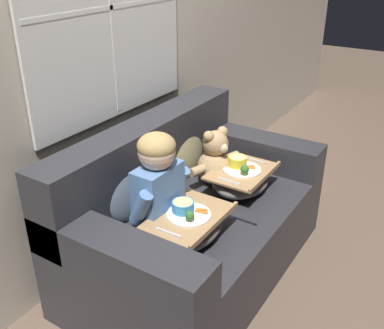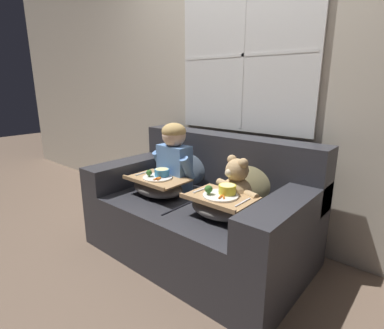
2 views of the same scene
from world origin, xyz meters
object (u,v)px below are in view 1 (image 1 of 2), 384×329
Objects in this scene: throw_pillow_behind_child at (125,187)px; lap_tray_child at (189,226)px; throw_pillow_behind_teddy at (185,149)px; child_figure at (158,178)px; lap_tray_teddy at (241,179)px; couch at (190,220)px; teddy_bear at (216,161)px.

throw_pillow_behind_child is 0.86× the size of lap_tray_child.
throw_pillow_behind_child is 1.01× the size of throw_pillow_behind_teddy.
lap_tray_teddy is at bearing -17.48° from child_figure.
lap_tray_teddy is (0.59, 0.00, 0.00)m from lap_tray_child.
throw_pillow_behind_child reaches higher than throw_pillow_behind_teddy.
throw_pillow_behind_teddy is at bearing 37.55° from couch.
lap_tray_child is (-0.59, -0.41, -0.10)m from throw_pillow_behind_teddy.
throw_pillow_behind_teddy is at bearing 89.63° from teddy_bear.
lap_tray_teddy is (0.00, -0.41, -0.10)m from throw_pillow_behind_teddy.
couch is 0.40m from lap_tray_child.
throw_pillow_behind_teddy is 0.23m from teddy_bear.
throw_pillow_behind_child is at bearing 89.99° from child_figure.
lap_tray_child is (-0.00, -0.41, -0.10)m from throw_pillow_behind_child.
child_figure is 1.19× the size of lap_tray_child.
throw_pillow_behind_teddy is at bearing 90.07° from lap_tray_teddy.
teddy_bear is 0.62m from lap_tray_child.
couch is 0.48m from throw_pillow_behind_teddy.
teddy_bear is (-0.00, -0.23, -0.02)m from throw_pillow_behind_teddy.
couch reaches higher than lap_tray_child.
teddy_bear is (0.59, -0.23, -0.02)m from throw_pillow_behind_child.
couch is 3.55× the size of lap_tray_child.
throw_pillow_behind_child is at bearing 145.21° from lap_tray_teddy.
child_figure reaches higher than lap_tray_teddy.
child_figure is at bearing 179.52° from couch.
throw_pillow_behind_teddy reaches higher than lap_tray_child.
lap_tray_child is at bearing -148.10° from couch.
couch is at bearing 179.72° from teddy_bear.
couch is at bearing -0.48° from child_figure.
teddy_bear is (0.59, -0.00, -0.14)m from child_figure.
lap_tray_teddy is at bearing -89.39° from teddy_bear.
couch reaches higher than throw_pillow_behind_child.
throw_pillow_behind_teddy is 0.64m from child_figure.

